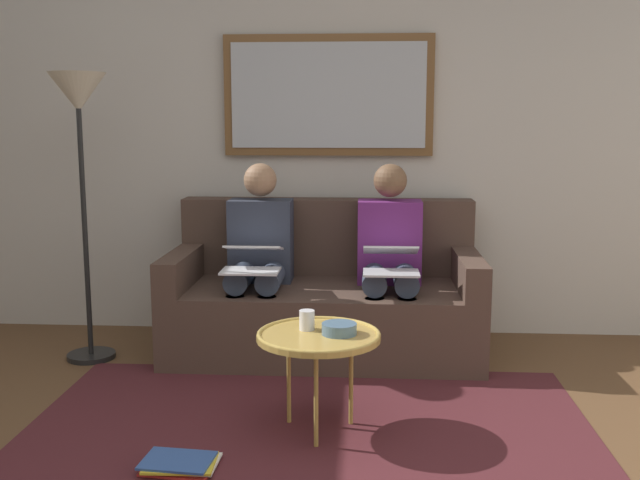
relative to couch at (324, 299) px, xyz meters
name	(u,v)px	position (x,y,z in m)	size (l,w,h in m)	color
wall_rear	(329,135)	(0.00, -0.48, 0.99)	(6.00, 0.12, 2.60)	beige
area_rug	(308,434)	(0.00, 1.27, -0.31)	(2.60, 1.80, 0.01)	#4C1E23
couch	(324,299)	(0.00, 0.00, 0.00)	(1.84, 0.90, 0.90)	#4C382D
framed_mirror	(328,95)	(0.00, -0.39, 1.24)	(1.33, 0.05, 0.76)	brown
coffee_table	(319,337)	(-0.05, 1.22, 0.13)	(0.55, 0.55, 0.47)	tan
cup	(307,320)	(0.01, 1.15, 0.19)	(0.07, 0.07, 0.09)	silver
bowl	(339,329)	(-0.14, 1.21, 0.17)	(0.16, 0.16, 0.05)	slate
person_left	(390,255)	(-0.39, 0.07, 0.30)	(0.38, 0.58, 1.14)	#66236B
laptop_silver	(391,260)	(-0.39, 0.31, 0.31)	(0.31, 0.34, 0.15)	silver
person_right	(259,253)	(0.39, 0.07, 0.30)	(0.38, 0.58, 1.14)	#2D3342
laptop_white	(252,258)	(0.39, 0.32, 0.31)	(0.32, 0.34, 0.14)	white
magazine_stack	(180,463)	(0.49, 1.62, -0.29)	(0.31, 0.24, 0.04)	red
standing_lamp	(79,125)	(1.37, 0.27, 1.06)	(0.32, 0.32, 1.66)	black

